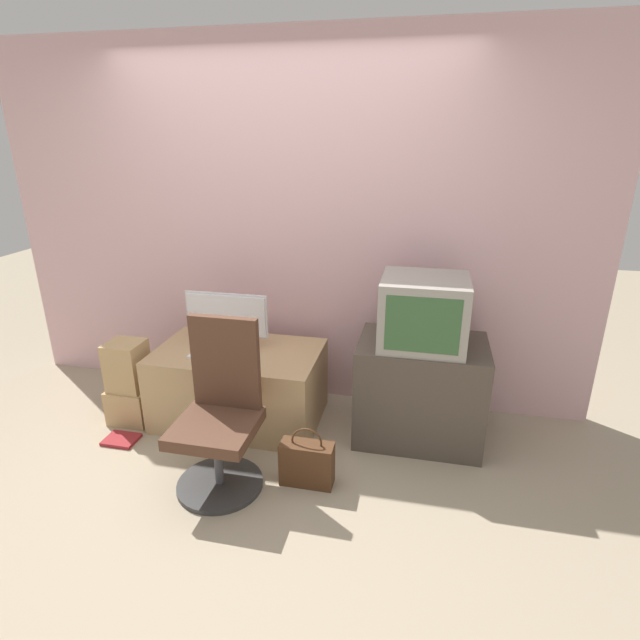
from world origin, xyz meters
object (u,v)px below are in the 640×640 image
at_px(keyboard, 215,356).
at_px(book, 121,440).
at_px(cardboard_box_lower, 133,404).
at_px(main_monitor, 227,319).
at_px(office_chair, 220,419).
at_px(crt_tv, 423,312).
at_px(handbag, 307,463).
at_px(mouse, 250,359).

bearing_deg(keyboard, book, -150.95).
height_order(cardboard_box_lower, book, cardboard_box_lower).
relative_size(main_monitor, keyboard, 1.66).
distance_m(cardboard_box_lower, book, 0.30).
xyz_separation_m(office_chair, cardboard_box_lower, (-0.90, 0.48, -0.28)).
bearing_deg(main_monitor, book, -138.27).
height_order(crt_tv, office_chair, crt_tv).
xyz_separation_m(keyboard, handbag, (0.75, -0.46, -0.40)).
bearing_deg(office_chair, mouse, 90.63).
distance_m(cardboard_box_lower, handbag, 1.45).
distance_m(keyboard, cardboard_box_lower, 0.77).
height_order(keyboard, crt_tv, crt_tv).
xyz_separation_m(crt_tv, cardboard_box_lower, (-1.99, -0.21, -0.78)).
bearing_deg(crt_tv, office_chair, -147.51).
relative_size(keyboard, mouse, 5.96).
distance_m(crt_tv, cardboard_box_lower, 2.15).
bearing_deg(book, crt_tv, 13.98).
xyz_separation_m(crt_tv, office_chair, (-1.09, -0.70, -0.50)).
xyz_separation_m(main_monitor, keyboard, (-0.01, -0.21, -0.19)).
bearing_deg(keyboard, main_monitor, 86.86).
relative_size(mouse, crt_tv, 0.11).
bearing_deg(handbag, book, 173.88).
distance_m(keyboard, handbag, 0.97).
xyz_separation_m(main_monitor, crt_tv, (1.33, -0.05, 0.17)).
relative_size(cardboard_box_lower, book, 1.34).
bearing_deg(crt_tv, book, -166.02).
height_order(office_chair, handbag, office_chair).
bearing_deg(book, cardboard_box_lower, 103.56).
bearing_deg(mouse, main_monitor, 137.95).
xyz_separation_m(mouse, crt_tv, (1.10, 0.16, 0.36)).
relative_size(office_chair, book, 4.57).
bearing_deg(main_monitor, crt_tv, -2.06).
bearing_deg(mouse, keyboard, 178.29).
bearing_deg(keyboard, crt_tv, 6.67).
xyz_separation_m(crt_tv, book, (-1.93, -0.48, -0.90)).
xyz_separation_m(crt_tv, handbag, (-0.60, -0.62, -0.77)).
bearing_deg(mouse, crt_tv, 8.53).
distance_m(keyboard, office_chair, 0.61).
relative_size(crt_tv, cardboard_box_lower, 1.82).
distance_m(mouse, office_chair, 0.55).
height_order(office_chair, book, office_chair).
height_order(mouse, office_chair, office_chair).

